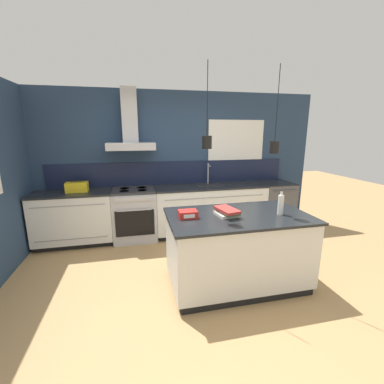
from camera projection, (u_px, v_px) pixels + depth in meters
name	position (u px, v px, depth m)	size (l,w,h in m)	color
ground_plane	(198.00, 286.00, 3.21)	(16.00, 16.00, 0.00)	tan
wall_back	(171.00, 161.00, 4.78)	(5.60, 2.16, 2.60)	navy
counter_run_left	(75.00, 218.00, 4.33)	(1.27, 0.64, 0.91)	black
counter_run_sink	(210.00, 209.00, 4.85)	(2.07, 0.64, 1.30)	black
oven_range	(135.00, 214.00, 4.54)	(0.74, 0.66, 0.91)	#B5B5BA
dishwasher	(274.00, 205.00, 5.13)	(0.62, 0.65, 0.91)	#4C4C51
kitchen_island	(237.00, 249.00, 3.19)	(1.70, 1.00, 0.91)	black
bottle_on_island	(281.00, 204.00, 3.07)	(0.07, 0.07, 0.30)	silver
book_stack	(227.00, 212.00, 3.04)	(0.26, 0.37, 0.09)	silver
red_supply_box	(188.00, 214.00, 2.97)	(0.21, 0.17, 0.08)	red
yellow_toolbox	(77.00, 187.00, 4.23)	(0.34, 0.18, 0.19)	gold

